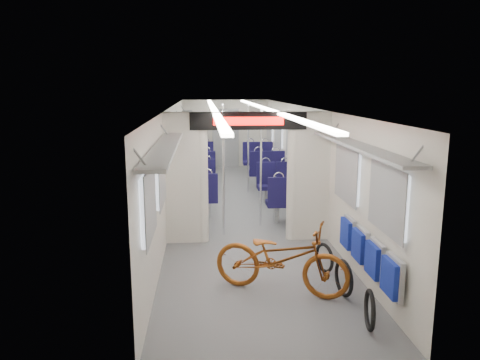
{
  "coord_description": "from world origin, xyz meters",
  "views": [
    {
      "loc": [
        -0.78,
        -10.06,
        2.71
      ],
      "look_at": [
        -0.13,
        -1.92,
        1.09
      ],
      "focal_mm": 35.0,
      "sensor_mm": 36.0,
      "label": 1
    }
  ],
  "objects_px": {
    "seat_bay_near_right": "(282,188)",
    "seat_bay_far_right": "(262,162)",
    "bicycle": "(281,258)",
    "bike_hoop_b": "(344,280)",
    "stanchion_far_left": "(223,149)",
    "bike_hoop_c": "(324,259)",
    "seat_bay_near_left": "(197,185)",
    "flip_bench": "(367,252)",
    "bike_hoop_a": "(370,312)",
    "stanchion_near_left": "(224,174)",
    "stanchion_near_right": "(261,169)",
    "seat_bay_far_left": "(198,162)",
    "stanchion_far_right": "(248,149)"
  },
  "relations": [
    {
      "from": "bike_hoop_b",
      "to": "stanchion_far_right",
      "type": "height_order",
      "value": "stanchion_far_right"
    },
    {
      "from": "flip_bench",
      "to": "seat_bay_far_right",
      "type": "xyz_separation_m",
      "value": [
        -0.42,
        7.73,
        -0.01
      ]
    },
    {
      "from": "bicycle",
      "to": "stanchion_far_right",
      "type": "bearing_deg",
      "value": 22.93
    },
    {
      "from": "stanchion_near_left",
      "to": "stanchion_far_left",
      "type": "height_order",
      "value": "same"
    },
    {
      "from": "seat_bay_far_right",
      "to": "bicycle",
      "type": "bearing_deg",
      "value": -95.3
    },
    {
      "from": "bike_hoop_a",
      "to": "seat_bay_far_right",
      "type": "distance_m",
      "value": 8.66
    },
    {
      "from": "seat_bay_far_right",
      "to": "bike_hoop_a",
      "type": "bearing_deg",
      "value": -89.09
    },
    {
      "from": "flip_bench",
      "to": "bike_hoop_a",
      "type": "distance_m",
      "value": 1.03
    },
    {
      "from": "seat_bay_far_left",
      "to": "seat_bay_far_right",
      "type": "bearing_deg",
      "value": -0.42
    },
    {
      "from": "bike_hoop_a",
      "to": "stanchion_near_right",
      "type": "relative_size",
      "value": 0.21
    },
    {
      "from": "bike_hoop_a",
      "to": "seat_bay_far_right",
      "type": "xyz_separation_m",
      "value": [
        -0.14,
        8.65,
        0.35
      ]
    },
    {
      "from": "bike_hoop_b",
      "to": "stanchion_near_right",
      "type": "relative_size",
      "value": 0.22
    },
    {
      "from": "seat_bay_near_right",
      "to": "flip_bench",
      "type": "bearing_deg",
      "value": -84.34
    },
    {
      "from": "seat_bay_near_left",
      "to": "stanchion_near_right",
      "type": "relative_size",
      "value": 0.88
    },
    {
      "from": "bicycle",
      "to": "bike_hoop_c",
      "type": "xyz_separation_m",
      "value": [
        0.76,
        0.62,
        -0.28
      ]
    },
    {
      "from": "bicycle",
      "to": "bike_hoop_a",
      "type": "distance_m",
      "value": 1.39
    },
    {
      "from": "flip_bench",
      "to": "seat_bay_near_left",
      "type": "height_order",
      "value": "seat_bay_near_left"
    },
    {
      "from": "seat_bay_near_left",
      "to": "seat_bay_near_right",
      "type": "xyz_separation_m",
      "value": [
        1.87,
        -0.5,
        -0.0
      ]
    },
    {
      "from": "bike_hoop_c",
      "to": "seat_bay_far_left",
      "type": "xyz_separation_m",
      "value": [
        -1.93,
        6.97,
        0.37
      ]
    },
    {
      "from": "seat_bay_near_right",
      "to": "bicycle",
      "type": "bearing_deg",
      "value": -99.78
    },
    {
      "from": "flip_bench",
      "to": "seat_bay_far_right",
      "type": "bearing_deg",
      "value": 93.1
    },
    {
      "from": "bicycle",
      "to": "bike_hoop_b",
      "type": "relative_size",
      "value": 3.67
    },
    {
      "from": "bike_hoop_c",
      "to": "stanchion_near_right",
      "type": "relative_size",
      "value": 0.2
    },
    {
      "from": "bicycle",
      "to": "seat_bay_near_left",
      "type": "height_order",
      "value": "seat_bay_near_left"
    },
    {
      "from": "seat_bay_near_right",
      "to": "bike_hoop_a",
      "type": "bearing_deg",
      "value": -88.48
    },
    {
      "from": "flip_bench",
      "to": "stanchion_near_right",
      "type": "height_order",
      "value": "stanchion_near_right"
    },
    {
      "from": "seat_bay_near_right",
      "to": "seat_bay_far_right",
      "type": "xyz_separation_m",
      "value": [
        0.0,
        3.5,
        0.03
      ]
    },
    {
      "from": "bike_hoop_a",
      "to": "stanchion_near_left",
      "type": "xyz_separation_m",
      "value": [
        -1.48,
        3.64,
        0.93
      ]
    },
    {
      "from": "bike_hoop_c",
      "to": "seat_bay_near_left",
      "type": "relative_size",
      "value": 0.22
    },
    {
      "from": "stanchion_near_right",
      "to": "bike_hoop_a",
      "type": "bearing_deg",
      "value": -80.05
    },
    {
      "from": "bicycle",
      "to": "seat_bay_near_right",
      "type": "xyz_separation_m",
      "value": [
        0.7,
        4.08,
        0.05
      ]
    },
    {
      "from": "bike_hoop_c",
      "to": "stanchion_far_left",
      "type": "bearing_deg",
      "value": 102.69
    },
    {
      "from": "seat_bay_far_right",
      "to": "stanchion_far_right",
      "type": "height_order",
      "value": "stanchion_far_right"
    },
    {
      "from": "stanchion_near_left",
      "to": "flip_bench",
      "type": "bearing_deg",
      "value": -57.01
    },
    {
      "from": "seat_bay_far_left",
      "to": "stanchion_far_left",
      "type": "height_order",
      "value": "stanchion_far_left"
    },
    {
      "from": "bike_hoop_c",
      "to": "flip_bench",
      "type": "bearing_deg",
      "value": -65.01
    },
    {
      "from": "bike_hoop_b",
      "to": "seat_bay_near_right",
      "type": "bearing_deg",
      "value": 91.42
    },
    {
      "from": "bike_hoop_a",
      "to": "stanchion_far_left",
      "type": "xyz_separation_m",
      "value": [
        -1.33,
        7.25,
        0.93
      ]
    },
    {
      "from": "seat_bay_near_right",
      "to": "stanchion_far_left",
      "type": "height_order",
      "value": "stanchion_far_left"
    },
    {
      "from": "bike_hoop_c",
      "to": "seat_bay_far_right",
      "type": "bearing_deg",
      "value": 90.48
    },
    {
      "from": "bike_hoop_b",
      "to": "bike_hoop_a",
      "type": "bearing_deg",
      "value": -87.97
    },
    {
      "from": "bike_hoop_b",
      "to": "seat_bay_far_right",
      "type": "relative_size",
      "value": 0.22
    },
    {
      "from": "flip_bench",
      "to": "seat_bay_near_right",
      "type": "height_order",
      "value": "seat_bay_near_right"
    },
    {
      "from": "bike_hoop_c",
      "to": "seat_bay_near_left",
      "type": "distance_m",
      "value": 4.41
    },
    {
      "from": "bike_hoop_a",
      "to": "stanchion_far_left",
      "type": "distance_m",
      "value": 7.43
    },
    {
      "from": "seat_bay_near_right",
      "to": "stanchion_far_right",
      "type": "height_order",
      "value": "stanchion_far_right"
    },
    {
      "from": "seat_bay_near_right",
      "to": "stanchion_near_right",
      "type": "xyz_separation_m",
      "value": [
        -0.59,
        -0.98,
        0.62
      ]
    },
    {
      "from": "bike_hoop_b",
      "to": "seat_bay_far_left",
      "type": "xyz_separation_m",
      "value": [
        -1.98,
        7.78,
        0.35
      ]
    },
    {
      "from": "seat_bay_near_left",
      "to": "stanchion_far_right",
      "type": "distance_m",
      "value": 2.14
    },
    {
      "from": "bike_hoop_c",
      "to": "seat_bay_near_right",
      "type": "relative_size",
      "value": 0.23
    }
  ]
}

